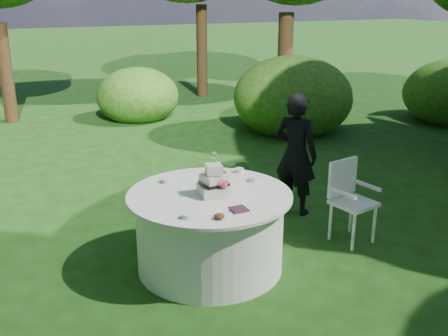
{
  "coord_description": "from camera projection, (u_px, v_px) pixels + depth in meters",
  "views": [
    {
      "loc": [
        -1.85,
        -4.2,
        2.55
      ],
      "look_at": [
        0.15,
        0.0,
        1.0
      ],
      "focal_mm": 42.0,
      "sensor_mm": 36.0,
      "label": 1
    }
  ],
  "objects": [
    {
      "name": "cake",
      "position": [
        214.0,
        183.0,
        4.84
      ],
      "size": [
        0.3,
        0.3,
        0.41
      ],
      "color": "silver",
      "rests_on": "table"
    },
    {
      "name": "petal_cups",
      "position": [
        221.0,
        192.0,
        4.87
      ],
      "size": [
        0.58,
        1.08,
        0.05
      ],
      "color": "#562D16",
      "rests_on": "table"
    },
    {
      "name": "napkins",
      "position": [
        239.0,
        209.0,
        4.53
      ],
      "size": [
        0.14,
        0.14,
        0.02
      ],
      "primitive_type": "cube",
      "color": "#471E34",
      "rests_on": "table"
    },
    {
      "name": "guest",
      "position": [
        296.0,
        154.0,
        6.23
      ],
      "size": [
        0.57,
        0.64,
        1.48
      ],
      "primitive_type": "imported",
      "rotation": [
        0.0,
        0.0,
        2.09
      ],
      "color": "black",
      "rests_on": "ground"
    },
    {
      "name": "ground",
      "position": [
        210.0,
        266.0,
        5.16
      ],
      "size": [
        80.0,
        80.0,
        0.0
      ],
      "primitive_type": "plane",
      "color": "#19360E",
      "rests_on": "ground"
    },
    {
      "name": "chair",
      "position": [
        349.0,
        194.0,
        5.58
      ],
      "size": [
        0.47,
        0.46,
        0.88
      ],
      "color": "silver",
      "rests_on": "ground"
    },
    {
      "name": "votives",
      "position": [
        213.0,
        185.0,
        5.07
      ],
      "size": [
        1.04,
        1.0,
        0.04
      ],
      "color": "white",
      "rests_on": "table"
    },
    {
      "name": "feather_plume",
      "position": [
        207.0,
        213.0,
        4.45
      ],
      "size": [
        0.48,
        0.07,
        0.01
      ],
      "primitive_type": "ellipsoid",
      "color": "white",
      "rests_on": "table"
    },
    {
      "name": "table",
      "position": [
        210.0,
        230.0,
        5.03
      ],
      "size": [
        1.56,
        1.56,
        0.77
      ],
      "color": "white",
      "rests_on": "ground"
    }
  ]
}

